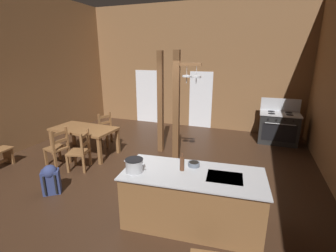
# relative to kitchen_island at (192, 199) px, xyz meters

# --- Properties ---
(ground_plane) EXTENTS (8.53, 9.59, 0.10)m
(ground_plane) POSITION_rel_kitchen_island_xyz_m (-1.48, 0.96, -0.49)
(ground_plane) COLOR #382316
(wall_back) EXTENTS (8.53, 0.14, 4.38)m
(wall_back) POSITION_rel_kitchen_island_xyz_m (-1.48, 5.43, 1.75)
(wall_back) COLOR brown
(wall_back) RESTS_ON ground_plane
(glazed_door_back_left) EXTENTS (1.00, 0.01, 2.05)m
(glazed_door_back_left) POSITION_rel_kitchen_island_xyz_m (-3.22, 5.36, 0.58)
(glazed_door_back_left) COLOR white
(glazed_door_back_left) RESTS_ON ground_plane
(glazed_panel_back_right) EXTENTS (0.84, 0.01, 2.05)m
(glazed_panel_back_right) POSITION_rel_kitchen_island_xyz_m (-1.09, 5.36, 0.58)
(glazed_panel_back_right) COLOR white
(glazed_panel_back_right) RESTS_ON ground_plane
(kitchen_island) EXTENTS (2.24, 1.15, 0.89)m
(kitchen_island) POSITION_rel_kitchen_island_xyz_m (0.00, 0.00, 0.00)
(kitchen_island) COLOR brown
(kitchen_island) RESTS_ON ground_plane
(stove_range) EXTENTS (1.15, 0.83, 1.32)m
(stove_range) POSITION_rel_kitchen_island_xyz_m (1.54, 4.54, 0.04)
(stove_range) COLOR black
(stove_range) RESTS_ON ground_plane
(support_post_with_pot_rack) EXTENTS (0.62, 0.24, 2.73)m
(support_post_with_pot_rack) POSITION_rel_kitchen_island_xyz_m (-0.85, 1.83, 1.02)
(support_post_with_pot_rack) COLOR brown
(support_post_with_pot_rack) RESTS_ON ground_plane
(support_post_center) EXTENTS (0.14, 0.14, 2.73)m
(support_post_center) POSITION_rel_kitchen_island_xyz_m (-1.59, 2.66, 0.92)
(support_post_center) COLOR brown
(support_post_center) RESTS_ON ground_plane
(dining_table) EXTENTS (1.74, 0.99, 0.74)m
(dining_table) POSITION_rel_kitchen_island_xyz_m (-3.45, 1.76, 0.21)
(dining_table) COLOR brown
(dining_table) RESTS_ON ground_plane
(ladderback_chair_near_window) EXTENTS (0.52, 0.52, 0.95)m
(ladderback_chair_near_window) POSITION_rel_kitchen_island_xyz_m (-3.62, 0.95, 0.01)
(ladderback_chair_near_window) COLOR brown
(ladderback_chair_near_window) RESTS_ON ground_plane
(ladderback_chair_by_post) EXTENTS (0.58, 0.58, 0.95)m
(ladderback_chair_by_post) POSITION_rel_kitchen_island_xyz_m (-3.28, 2.60, 0.01)
(ladderback_chair_by_post) COLOR brown
(ladderback_chair_by_post) RESTS_ON ground_plane
(ladderback_chair_at_table_end) EXTENTS (0.54, 0.54, 0.95)m
(ladderback_chair_at_table_end) POSITION_rel_kitchen_island_xyz_m (-2.94, 0.95, 0.01)
(ladderback_chair_at_table_end) COLOR brown
(ladderback_chair_at_table_end) RESTS_ON ground_plane
(backpack) EXTENTS (0.39, 0.39, 0.60)m
(backpack) POSITION_rel_kitchen_island_xyz_m (-2.80, -0.10, -0.13)
(backpack) COLOR navy
(backpack) RESTS_ON ground_plane
(stockpot_on_counter) EXTENTS (0.35, 0.28, 0.21)m
(stockpot_on_counter) POSITION_rel_kitchen_island_xyz_m (-0.87, -0.26, 0.55)
(stockpot_on_counter) COLOR #B7BABF
(stockpot_on_counter) RESTS_ON kitchen_island
(mixing_bowl_on_counter) EXTENTS (0.19, 0.19, 0.07)m
(mixing_bowl_on_counter) POSITION_rel_kitchen_island_xyz_m (-0.05, 0.24, 0.48)
(mixing_bowl_on_counter) COLOR slate
(mixing_bowl_on_counter) RESTS_ON kitchen_island
(bottle_tall_on_counter) EXTENTS (0.07, 0.07, 0.29)m
(bottle_tall_on_counter) POSITION_rel_kitchen_island_xyz_m (-0.19, 0.04, 0.56)
(bottle_tall_on_counter) COLOR #56331E
(bottle_tall_on_counter) RESTS_ON kitchen_island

